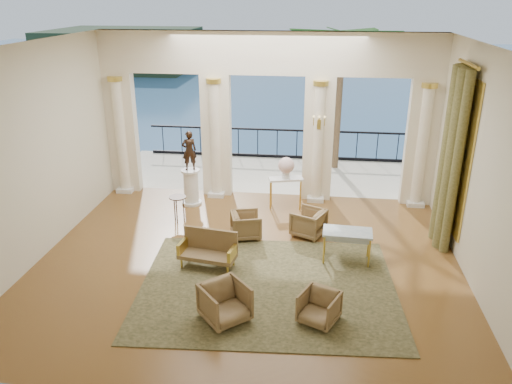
# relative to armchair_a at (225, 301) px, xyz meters

# --- Properties ---
(floor) EXTENTS (9.00, 9.00, 0.00)m
(floor) POSITION_rel_armchair_a_xyz_m (0.10, 2.05, -0.38)
(floor) COLOR #4A2612
(floor) RESTS_ON ground
(room_walls) EXTENTS (9.00, 9.00, 9.00)m
(room_walls) POSITION_rel_armchair_a_xyz_m (0.10, 0.93, 2.50)
(room_walls) COLOR beige
(room_walls) RESTS_ON ground
(arcade) EXTENTS (9.00, 0.56, 4.50)m
(arcade) POSITION_rel_armchair_a_xyz_m (0.10, 5.87, 2.20)
(arcade) COLOR beige
(arcade) RESTS_ON ground
(terrace) EXTENTS (10.00, 3.60, 0.10)m
(terrace) POSITION_rel_armchair_a_xyz_m (0.10, 7.85, -0.43)
(terrace) COLOR beige
(terrace) RESTS_ON ground
(balustrade) EXTENTS (9.00, 0.06, 1.03)m
(balustrade) POSITION_rel_armchair_a_xyz_m (0.10, 9.45, 0.03)
(balustrade) COLOR black
(balustrade) RESTS_ON terrace
(palm_tree) EXTENTS (2.00, 2.00, 4.50)m
(palm_tree) POSITION_rel_armchair_a_xyz_m (2.10, 8.65, 3.71)
(palm_tree) COLOR #4C3823
(palm_tree) RESTS_ON terrace
(headland) EXTENTS (22.00, 18.00, 6.00)m
(headland) POSITION_rel_armchair_a_xyz_m (-29.90, 72.05, -3.38)
(headland) COLOR black
(headland) RESTS_ON sea
(sea) EXTENTS (160.00, 160.00, 0.00)m
(sea) POSITION_rel_armchair_a_xyz_m (0.10, 62.05, -6.38)
(sea) COLOR #265790
(sea) RESTS_ON ground
(curtain) EXTENTS (0.33, 1.40, 4.09)m
(curtain) POSITION_rel_armchair_a_xyz_m (4.39, 3.55, 1.64)
(curtain) COLOR #4D4A23
(curtain) RESTS_ON ground
(window_frame) EXTENTS (0.04, 1.60, 3.40)m
(window_frame) POSITION_rel_armchair_a_xyz_m (4.57, 3.55, 1.72)
(window_frame) COLOR gold
(window_frame) RESTS_ON room_walls
(wall_sconce) EXTENTS (0.30, 0.11, 0.33)m
(wall_sconce) POSITION_rel_armchair_a_xyz_m (1.50, 5.56, 1.85)
(wall_sconce) COLOR gold
(wall_sconce) RESTS_ON arcade
(rug) EXTENTS (5.23, 4.20, 0.02)m
(rug) POSITION_rel_armchair_a_xyz_m (0.64, 1.14, -0.37)
(rug) COLOR #292D18
(rug) RESTS_ON ground
(armchair_a) EXTENTS (1.02, 1.01, 0.76)m
(armchair_a) POSITION_rel_armchair_a_xyz_m (0.00, 0.00, 0.00)
(armchair_a) COLOR #49341D
(armchair_a) RESTS_ON ground
(armchair_b) EXTENTS (0.81, 0.79, 0.64)m
(armchair_b) POSITION_rel_armchair_a_xyz_m (1.64, 0.15, -0.06)
(armchair_b) COLOR #49341D
(armchair_b) RESTS_ON ground
(armchair_c) EXTENTS (0.88, 0.90, 0.71)m
(armchair_c) POSITION_rel_armchair_a_xyz_m (1.36, 3.52, -0.03)
(armchair_c) COLOR #49341D
(armchair_c) RESTS_ON ground
(armchair_d) EXTENTS (0.78, 0.81, 0.69)m
(armchair_d) POSITION_rel_armchair_a_xyz_m (-0.09, 3.23, -0.04)
(armchair_d) COLOR #49341D
(armchair_d) RESTS_ON ground
(settee) EXTENTS (1.26, 0.69, 0.79)m
(settee) POSITION_rel_armchair_a_xyz_m (-0.69, 1.83, 0.01)
(settee) COLOR #49341D
(settee) RESTS_ON ground
(game_table) EXTENTS (1.06, 0.61, 0.71)m
(game_table) POSITION_rel_armchair_a_xyz_m (2.20, 2.39, 0.25)
(game_table) COLOR #91A7BA
(game_table) RESTS_ON ground
(pedestal) EXTENTS (0.54, 0.54, 0.99)m
(pedestal) POSITION_rel_armchair_a_xyz_m (-1.86, 5.05, 0.09)
(pedestal) COLOR silver
(pedestal) RESTS_ON ground
(statue) EXTENTS (0.46, 0.39, 1.07)m
(statue) POSITION_rel_armchair_a_xyz_m (-1.86, 5.05, 1.14)
(statue) COLOR black
(statue) RESTS_ON pedestal
(console_table) EXTENTS (0.95, 0.56, 0.85)m
(console_table) POSITION_rel_armchair_a_xyz_m (0.70, 5.10, 0.32)
(console_table) COLOR silver
(console_table) RESTS_ON ground
(urn) EXTENTS (0.43, 0.43, 0.56)m
(urn) POSITION_rel_armchair_a_xyz_m (0.70, 5.10, 0.79)
(urn) COLOR white
(urn) RESTS_ON console_table
(side_table) EXTENTS (0.43, 0.43, 0.69)m
(side_table) POSITION_rel_armchair_a_xyz_m (-1.90, 3.85, 0.21)
(side_table) COLOR black
(side_table) RESTS_ON ground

